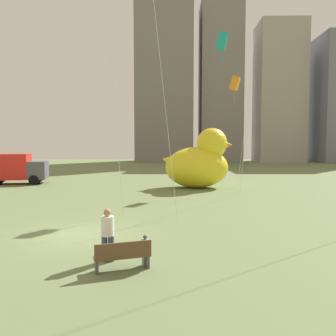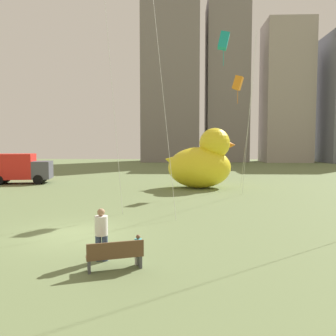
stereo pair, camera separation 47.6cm
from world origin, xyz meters
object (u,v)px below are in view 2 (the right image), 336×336
object	(u,v)px
kite_orange	(238,83)
park_bench	(115,255)
person_child	(138,248)
person_adult	(101,232)
box_truck	(18,169)
kite_teal	(224,42)
giant_inflatable_duck	(202,163)

from	to	relation	value
kite_orange	park_bench	bearing A→B (deg)	-109.18
person_child	park_bench	bearing A→B (deg)	-143.73
person_adult	box_truck	distance (m)	24.92
person_adult	kite_teal	size ratio (longest dim) A/B	0.15
kite_teal	box_truck	bearing A→B (deg)	156.55
person_child	kite_teal	size ratio (longest dim) A/B	0.08
person_child	box_truck	xyz separation A→B (m)	(-14.31, 21.57, 0.90)
kite_orange	person_child	bearing A→B (deg)	-107.86
park_bench	box_truck	bearing A→B (deg)	121.81
giant_inflatable_duck	kite_teal	size ratio (longest dim) A/B	0.54
park_bench	box_truck	distance (m)	25.95
box_truck	kite_teal	distance (m)	22.23
park_bench	kite_teal	xyz separation A→B (m)	(4.84, 14.01, 10.29)
person_child	giant_inflatable_duck	distance (m)	19.35
person_child	kite_orange	xyz separation A→B (m)	(5.99, 18.59, 8.28)
person_adult	person_child	size ratio (longest dim) A/B	1.77
kite_teal	giant_inflatable_duck	bearing A→B (deg)	101.52
person_adult	kite_teal	distance (m)	17.31
box_truck	kite_orange	xyz separation A→B (m)	(20.30, -2.98, 7.38)
park_bench	person_child	xyz separation A→B (m)	(0.64, 0.47, 0.06)
person_adult	giant_inflatable_duck	xyz separation A→B (m)	(4.33, 18.67, 1.24)
box_truck	person_child	bearing A→B (deg)	-56.43
park_bench	giant_inflatable_duck	xyz separation A→B (m)	(3.72, 19.50, 1.72)
kite_orange	box_truck	bearing A→B (deg)	171.66
person_child	giant_inflatable_duck	world-z (taller)	giant_inflatable_duck
park_bench	kite_orange	bearing A→B (deg)	70.82
person_adult	park_bench	bearing A→B (deg)	-53.48
person_adult	kite_teal	bearing A→B (deg)	67.54
person_adult	person_child	bearing A→B (deg)	-15.82
park_bench	person_child	size ratio (longest dim) A/B	1.81
park_bench	kite_teal	size ratio (longest dim) A/B	0.15
park_bench	kite_orange	distance (m)	21.84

